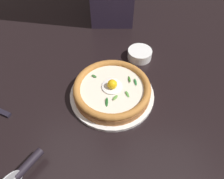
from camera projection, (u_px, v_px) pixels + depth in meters
name	position (u px, v px, depth m)	size (l,w,h in m)	color
ground_plane	(116.00, 104.00, 0.72)	(2.40, 2.40, 0.03)	black
pizza_plate	(112.00, 94.00, 0.72)	(0.29, 0.29, 0.01)	white
pizza	(112.00, 89.00, 0.70)	(0.26, 0.26, 0.06)	#B87039
side_bowl	(140.00, 54.00, 0.84)	(0.10, 0.10, 0.04)	white
pizza_cutter	(23.00, 169.00, 0.53)	(0.13, 0.08, 0.08)	silver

